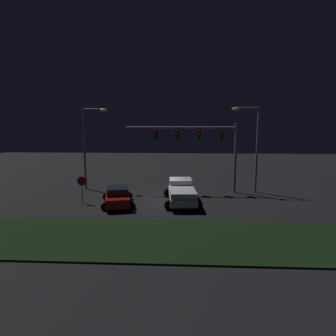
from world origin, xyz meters
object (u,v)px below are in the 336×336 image
pickup_truck (181,191)px  street_lamp_right (252,139)px  stop_sign (82,185)px  car_sedan (118,196)px  street_lamp_left (89,139)px  traffic_signal_gantry (199,139)px

pickup_truck → street_lamp_right: 8.53m
pickup_truck → stop_sign: 8.08m
car_sedan → street_lamp_left: 7.95m
traffic_signal_gantry → street_lamp_left: size_ratio=1.29×
car_sedan → street_lamp_right: (11.51, 4.76, 4.31)m
traffic_signal_gantry → street_lamp_right: (4.82, 0.05, 0.02)m
pickup_truck → stop_sign: bearing=90.0°
stop_sign → traffic_signal_gantry: bearing=24.4°
pickup_truck → stop_sign: (-8.03, -0.59, 0.56)m
traffic_signal_gantry → stop_sign: size_ratio=4.63×
street_lamp_left → street_lamp_right: size_ratio=1.00×
pickup_truck → street_lamp_left: street_lamp_left is taller
street_lamp_right → stop_sign: 15.54m
traffic_signal_gantry → stop_sign: bearing=-155.6°
pickup_truck → stop_sign: stop_sign is taller
car_sedan → street_lamp_right: bearing=-80.8°
car_sedan → stop_sign: 3.10m
street_lamp_left → stop_sign: street_lamp_left is taller
street_lamp_right → stop_sign: street_lamp_right is taller
stop_sign → street_lamp_left: bearing=101.0°
car_sedan → stop_sign: bearing=70.3°
pickup_truck → car_sedan: size_ratio=1.18×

